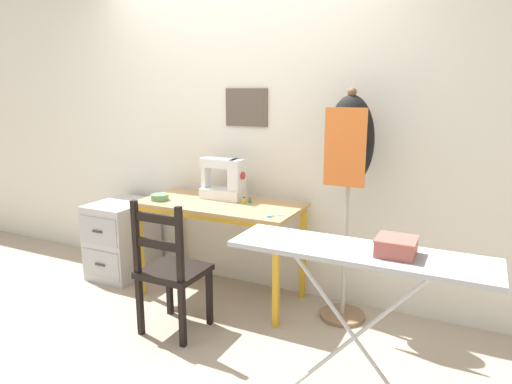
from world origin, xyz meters
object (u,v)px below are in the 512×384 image
at_px(scissors, 273,216).
at_px(dress_form, 349,155).
at_px(filing_cabinet, 122,239).
at_px(wooden_chair, 171,271).
at_px(thread_spool_near_machine, 244,200).
at_px(thread_spool_mid_table, 250,201).
at_px(ironing_board, 358,260).
at_px(storage_box, 396,246).
at_px(sewing_machine, 225,180).
at_px(fabric_bowl, 160,197).

xyz_separation_m(scissors, dress_form, (0.44, 0.25, 0.41)).
relative_size(filing_cabinet, dress_form, 0.40).
relative_size(wooden_chair, filing_cabinet, 1.41).
bearing_deg(filing_cabinet, thread_spool_near_machine, 3.21).
height_order(thread_spool_mid_table, ironing_board, ironing_board).
height_order(wooden_chair, dress_form, dress_form).
relative_size(scissors, ironing_board, 0.11).
bearing_deg(storage_box, thread_spool_near_machine, 143.26).
relative_size(sewing_machine, thread_spool_near_machine, 8.47).
bearing_deg(wooden_chair, ironing_board, -11.82).
bearing_deg(ironing_board, fabric_bowl, 156.89).
bearing_deg(storage_box, scissors, 142.44).
bearing_deg(wooden_chair, thread_spool_near_machine, 74.74).
relative_size(filing_cabinet, storage_box, 3.71).
relative_size(scissors, wooden_chair, 0.15).
bearing_deg(storage_box, thread_spool_mid_table, 142.01).
bearing_deg(filing_cabinet, storage_box, -19.85).
xyz_separation_m(sewing_machine, filing_cabinet, (-0.98, -0.12, -0.59)).
bearing_deg(storage_box, sewing_machine, 145.64).
xyz_separation_m(scissors, filing_cabinet, (-1.53, 0.18, -0.44)).
bearing_deg(wooden_chair, sewing_machine, 90.35).
bearing_deg(thread_spool_mid_table, sewing_machine, 170.04).
bearing_deg(sewing_machine, storage_box, -34.36).
distance_m(sewing_machine, dress_form, 1.02).
relative_size(scissors, storage_box, 0.76).
xyz_separation_m(scissors, thread_spool_mid_table, (-0.31, 0.25, 0.01)).
distance_m(fabric_bowl, filing_cabinet, 0.73).
height_order(sewing_machine, dress_form, dress_form).
bearing_deg(fabric_bowl, storage_box, -21.19).
distance_m(thread_spool_mid_table, storage_box, 1.56).
xyz_separation_m(fabric_bowl, dress_form, (1.42, 0.22, 0.39)).
bearing_deg(filing_cabinet, thread_spool_mid_table, 3.52).
xyz_separation_m(scissors, thread_spool_near_machine, (-0.35, 0.24, 0.02)).
xyz_separation_m(fabric_bowl, thread_spool_near_machine, (0.63, 0.21, -0.00)).
bearing_deg(ironing_board, thread_spool_mid_table, 137.83).
bearing_deg(ironing_board, dress_form, 108.24).
height_order(sewing_machine, wooden_chair, sewing_machine).
distance_m(fabric_bowl, storage_box, 2.04).
height_order(scissors, filing_cabinet, scissors).
bearing_deg(wooden_chair, storage_box, -10.37).
height_order(thread_spool_mid_table, dress_form, dress_form).
height_order(fabric_bowl, wooden_chair, wooden_chair).
distance_m(filing_cabinet, ironing_board, 2.50).
height_order(thread_spool_mid_table, storage_box, storage_box).
height_order(sewing_machine, thread_spool_mid_table, sewing_machine).
xyz_separation_m(thread_spool_near_machine, dress_form, (0.79, 0.01, 0.40)).
bearing_deg(storage_box, fabric_bowl, 158.81).
bearing_deg(ironing_board, thread_spool_near_machine, 139.27).
bearing_deg(thread_spool_near_machine, storage_box, -36.74).
height_order(scissors, thread_spool_mid_table, thread_spool_mid_table).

